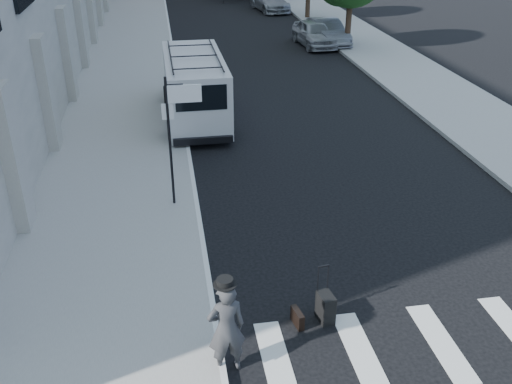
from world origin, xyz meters
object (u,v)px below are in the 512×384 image
object	(u,v)px
parked_car_a	(314,33)
parked_car_b	(326,32)
suitcase	(326,307)
businessman	(226,328)
cargo_van	(195,87)
briefcase	(297,318)
parked_car_c	(270,1)

from	to	relation	value
parked_car_a	parked_car_b	size ratio (longest dim) A/B	0.98
suitcase	parked_car_a	size ratio (longest dim) A/B	0.28
businessman	cargo_van	size ratio (longest dim) A/B	0.29
businessman	briefcase	bearing A→B (deg)	-156.14
cargo_van	parked_car_b	distance (m)	13.96
suitcase	cargo_van	size ratio (longest dim) A/B	0.18
suitcase	parked_car_c	xyz separation A→B (m)	(5.45, 34.72, 0.38)
businessman	cargo_van	distance (m)	13.21
parked_car_a	parked_car_b	distance (m)	0.85
parked_car_a	parked_car_c	bearing A→B (deg)	87.97
suitcase	cargo_van	bearing A→B (deg)	88.14
parked_car_a	parked_car_b	bearing A→B (deg)	16.20
cargo_van	parked_car_a	size ratio (longest dim) A/B	1.52
suitcase	cargo_van	xyz separation A→B (m)	(-1.69, 12.20, 0.93)
parked_car_b	suitcase	bearing A→B (deg)	-111.45
cargo_van	parked_car_a	world-z (taller)	cargo_van
briefcase	parked_car_b	xyz separation A→B (m)	(7.19, 23.46, 0.54)
parked_car_a	parked_car_c	world-z (taller)	parked_car_a
parked_car_a	parked_car_b	xyz separation A→B (m)	(0.80, 0.29, -0.01)
cargo_van	businessman	bearing A→B (deg)	-92.16
businessman	suitcase	distance (m)	2.40
suitcase	parked_car_b	bearing A→B (deg)	64.49
parked_car_c	cargo_van	bearing A→B (deg)	-115.59
parked_car_b	parked_car_c	distance (m)	11.36
briefcase	parked_car_a	world-z (taller)	parked_car_a
businessman	parked_car_c	world-z (taller)	businessman
briefcase	suitcase	bearing A→B (deg)	-5.61
briefcase	cargo_van	distance (m)	12.35
suitcase	cargo_van	distance (m)	12.35
briefcase	parked_car_c	xyz separation A→B (m)	(6.03, 34.77, 0.53)
parked_car_c	parked_car_b	bearing A→B (deg)	-92.14
parked_car_a	businessman	bearing A→B (deg)	-111.96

